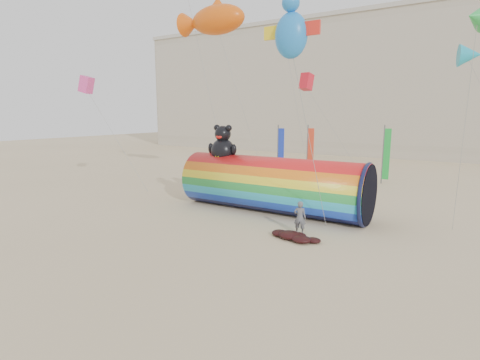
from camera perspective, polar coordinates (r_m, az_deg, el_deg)
The scene contains 7 objects.
ground at distance 21.18m, azimuth -3.32°, elevation -6.89°, with size 160.00×160.00×0.00m, color #CCB58C.
hotel_building at distance 66.94m, azimuth 11.48°, elevation 13.42°, with size 60.40×15.40×20.60m.
windsock_assembly at distance 23.77m, azimuth 4.92°, elevation -0.47°, with size 12.01×3.66×5.53m.
kite_handler at distance 19.66m, azimuth 9.11°, elevation -5.68°, with size 0.64×0.42×1.75m, color #57585E.
fabric_bundle at distance 18.97m, azimuth 8.21°, elevation -8.47°, with size 2.62×1.35×0.41m.
festival_banners at distance 34.22m, azimuth 12.81°, elevation 3.90°, with size 8.75×4.64×5.20m.
flying_kites at distance 27.82m, azimuth -0.03°, elevation 22.92°, with size 26.13×14.69×9.28m.
Camera 1 is at (11.75, -16.50, 6.17)m, focal length 28.00 mm.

